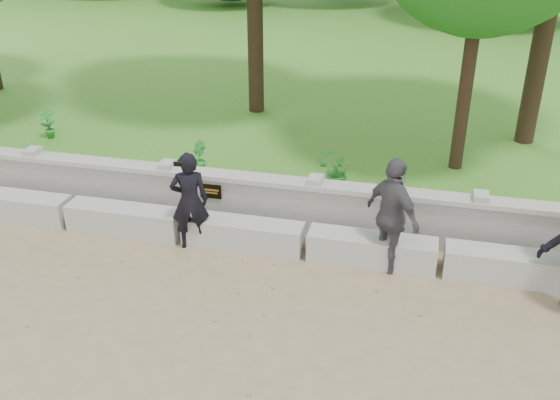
% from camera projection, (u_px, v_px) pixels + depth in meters
% --- Properties ---
extents(ground, '(80.00, 80.00, 0.00)m').
position_uv_depth(ground, '(131.00, 308.00, 8.35)').
color(ground, '#917E59').
rests_on(ground, ground).
extents(lawn, '(40.00, 22.00, 0.25)m').
position_uv_depth(lawn, '(319.00, 55.00, 20.45)').
color(lawn, '#396D1B').
rests_on(lawn, ground).
extents(concrete_bench, '(11.90, 0.45, 0.45)m').
position_uv_depth(concrete_bench, '(182.00, 227.00, 9.90)').
color(concrete_bench, beige).
rests_on(concrete_bench, ground).
extents(parapet_wall, '(12.50, 0.35, 0.90)m').
position_uv_depth(parapet_wall, '(197.00, 194.00, 10.40)').
color(parapet_wall, '#B2B0A8').
rests_on(parapet_wall, ground).
extents(man_main, '(0.67, 0.63, 1.58)m').
position_uv_depth(man_main, '(190.00, 201.00, 9.46)').
color(man_main, black).
rests_on(man_main, ground).
extents(visitor_right, '(1.03, 1.03, 1.76)m').
position_uv_depth(visitor_right, '(393.00, 216.00, 8.83)').
color(visitor_right, '#46454B').
rests_on(visitor_right, ground).
extents(shrub_a, '(0.43, 0.39, 0.68)m').
position_uv_depth(shrub_a, '(48.00, 123.00, 13.18)').
color(shrub_a, '#2B7F2C').
rests_on(shrub_a, lawn).
extents(shrub_b, '(0.42, 0.45, 0.66)m').
position_uv_depth(shrub_b, '(198.00, 159.00, 11.46)').
color(shrub_b, '#2B7F2C').
rests_on(shrub_b, lawn).
extents(shrub_c, '(0.78, 0.77, 0.66)m').
position_uv_depth(shrub_c, '(336.00, 172.00, 10.93)').
color(shrub_c, '#2B7F2C').
rests_on(shrub_c, lawn).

